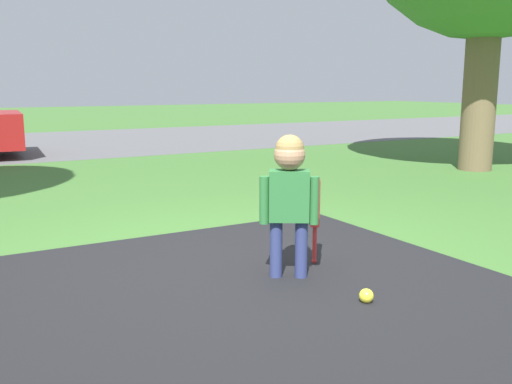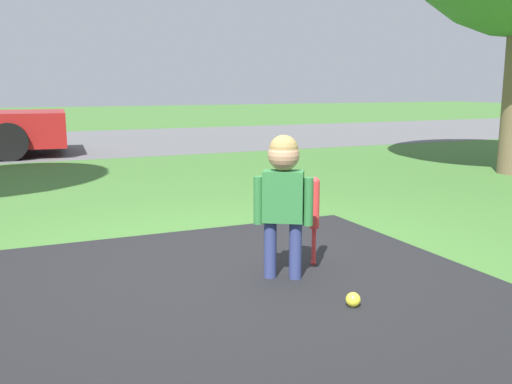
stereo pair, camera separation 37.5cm
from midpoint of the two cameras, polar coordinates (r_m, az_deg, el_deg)
ground_plane at (r=3.72m, az=-0.28°, el=-7.57°), size 60.00×60.00×0.00m
street_strip at (r=12.35m, az=-17.31°, el=4.75°), size 40.00×6.00×0.01m
child at (r=3.39m, az=5.93°, el=0.50°), size 0.31×0.24×0.88m
baseball_bat at (r=3.70m, az=8.77°, el=-1.68°), size 0.06×0.06×0.58m
sports_ball at (r=3.15m, az=13.14°, el=-10.51°), size 0.08×0.08×0.08m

